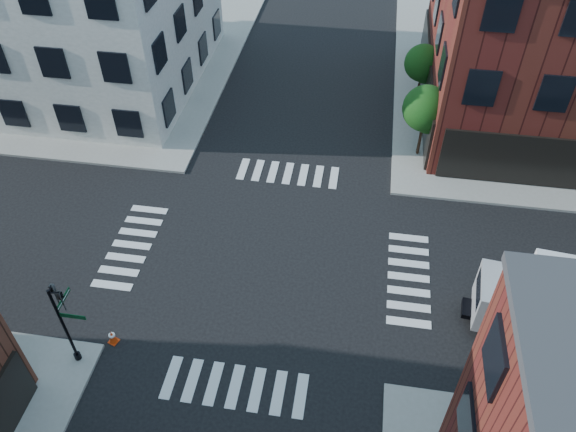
# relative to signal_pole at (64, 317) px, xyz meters

# --- Properties ---
(ground) EXTENTS (120.00, 120.00, 0.00)m
(ground) POSITION_rel_signal_pole_xyz_m (6.72, 6.68, -2.86)
(ground) COLOR black
(ground) RESTS_ON ground
(sidewalk_nw) EXTENTS (30.00, 30.00, 0.15)m
(sidewalk_nw) POSITION_rel_signal_pole_xyz_m (-14.28, 27.68, -2.78)
(sidewalk_nw) COLOR gray
(sidewalk_nw) RESTS_ON ground
(building_nw) EXTENTS (22.00, 16.00, 11.00)m
(building_nw) POSITION_rel_signal_pole_xyz_m (-12.28, 22.68, 2.64)
(building_nw) COLOR beige
(building_nw) RESTS_ON ground
(tree_near) EXTENTS (2.69, 2.69, 4.49)m
(tree_near) POSITION_rel_signal_pole_xyz_m (14.28, 16.65, 0.30)
(tree_near) COLOR black
(tree_near) RESTS_ON ground
(tree_far) EXTENTS (2.43, 2.43, 4.07)m
(tree_far) POSITION_rel_signal_pole_xyz_m (14.28, 22.65, 0.02)
(tree_far) COLOR black
(tree_far) RESTS_ON ground
(signal_pole) EXTENTS (1.29, 1.24, 4.60)m
(signal_pole) POSITION_rel_signal_pole_xyz_m (0.00, 0.00, 0.00)
(signal_pole) COLOR black
(signal_pole) RESTS_ON ground
(traffic_cone) EXTENTS (0.50, 0.50, 0.72)m
(traffic_cone) POSITION_rel_signal_pole_xyz_m (1.02, 0.98, -2.51)
(traffic_cone) COLOR red
(traffic_cone) RESTS_ON ground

